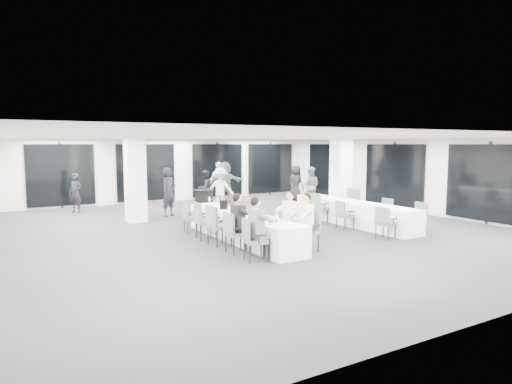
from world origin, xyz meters
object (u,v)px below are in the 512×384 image
chair_main_right_mid (277,223)px  standing_guest_g (75,190)px  chair_main_left_near (252,237)px  chair_main_left_fourth (203,218)px  chair_side_left_near (384,221)px  chair_side_left_mid (343,213)px  standing_guest_d (220,179)px  standing_guest_a (169,189)px  chair_main_left_far (190,216)px  chair_main_right_near (309,228)px  ice_bucket_far (224,204)px  chair_main_right_far (244,211)px  standing_guest_b (205,186)px  standing_guest_h (310,184)px  chair_side_right_far (351,201)px  banquet_table_main (242,227)px  standing_guest_f (225,179)px  chair_side_right_near (418,215)px  banquet_table_side (353,213)px  cocktail_table (204,204)px  chair_main_left_second (234,230)px  chair_side_right_mid (385,210)px  chair_main_right_fourth (256,215)px  chair_main_right_second (293,226)px  standing_guest_e (296,181)px  standing_guest_c (220,186)px  chair_main_left_mid (217,223)px  chair_side_left_far (317,206)px

chair_main_right_mid → standing_guest_g: standing_guest_g is taller
chair_main_left_near → chair_main_left_fourth: chair_main_left_fourth is taller
chair_side_left_near → chair_side_left_mid: size_ratio=1.02×
chair_main_left_fourth → standing_guest_d: standing_guest_d is taller
standing_guest_a → chair_main_left_near: bearing=-123.7°
chair_main_left_far → chair_main_right_near: 3.92m
chair_side_left_near → ice_bucket_far: 4.51m
chair_main_right_far → standing_guest_b: size_ratio=0.58×
standing_guest_d → standing_guest_h: (2.81, -2.98, -0.10)m
chair_side_right_far → chair_main_left_fourth: bearing=84.4°
banquet_table_main → standing_guest_f: (3.24, 7.51, 0.66)m
chair_side_left_near → chair_side_right_near: (1.65, 0.24, -0.01)m
banquet_table_side → standing_guest_g: 10.36m
cocktail_table → chair_main_left_second: size_ratio=1.02×
chair_side_right_mid → standing_guest_d: bearing=7.9°
chair_main_right_fourth → standing_guest_h: size_ratio=0.52×
chair_side_left_mid → chair_side_right_mid: (1.65, -0.12, -0.01)m
chair_side_right_near → chair_main_right_far: bearing=50.4°
chair_main_right_second → chair_main_left_fourth: bearing=50.4°
standing_guest_e → chair_main_right_near: bearing=129.2°
standing_guest_c → standing_guest_f: (1.16, 1.89, 0.09)m
chair_main_left_second → chair_main_right_second: 1.67m
chair_main_right_fourth → standing_guest_c: standing_guest_c is taller
chair_side_right_far → standing_guest_h: standing_guest_h is taller
chair_main_left_mid → ice_bucket_far: bearing=139.8°
chair_main_right_mid → ice_bucket_far: bearing=43.4°
cocktail_table → standing_guest_e: standing_guest_e is taller
banquet_table_main → standing_guest_e: 9.02m
standing_guest_h → ice_bucket_far: bearing=73.2°
chair_main_right_fourth → ice_bucket_far: 1.01m
chair_main_right_fourth → ice_bucket_far: size_ratio=3.56×
banquet_table_main → standing_guest_h: (5.88, 4.76, 0.56)m
cocktail_table → chair_main_left_second: 5.38m
chair_side_right_far → standing_guest_b: bearing=17.9°
banquet_table_main → standing_guest_a: (-0.26, 5.05, 0.63)m
chair_side_right_far → banquet_table_side: bearing=129.0°
chair_main_left_far → chair_side_right_near: bearing=69.0°
chair_main_left_near → standing_guest_e: standing_guest_e is taller
chair_side_left_mid → chair_side_right_mid: 1.66m
chair_side_left_far → chair_side_right_far: (1.67, 0.21, 0.02)m
chair_side_left_far → chair_side_right_far: bearing=85.1°
chair_main_right_mid → chair_side_right_far: (4.33, 1.87, 0.09)m
chair_side_right_mid → standing_guest_g: 11.34m
chair_side_right_mid → chair_main_right_near: bearing=104.3°
chair_main_right_second → standing_guest_f: (2.41, 8.74, 0.51)m
chair_main_left_mid → standing_guest_e: 9.74m
standing_guest_a → standing_guest_d: standing_guest_d is taller
chair_side_right_far → standing_guest_e: size_ratio=0.56×
chair_main_right_near → chair_main_right_second: (-0.01, 0.63, -0.06)m
chair_main_left_second → standing_guest_c: 7.38m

